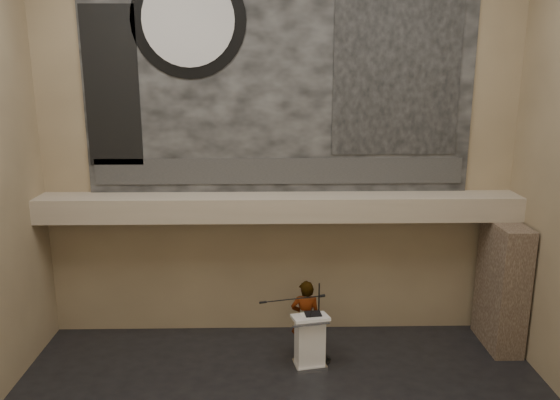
{
  "coord_description": "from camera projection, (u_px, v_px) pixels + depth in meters",
  "views": [
    {
      "loc": [
        -0.22,
        -7.4,
        5.82
      ],
      "look_at": [
        0.0,
        3.2,
        3.2
      ],
      "focal_mm": 35.0,
      "sensor_mm": 36.0,
      "label": 1
    }
  ],
  "objects": [
    {
      "name": "wall_back",
      "position": [
        279.0,
        142.0,
        11.45
      ],
      "size": [
        10.0,
        0.02,
        8.5
      ],
      "primitive_type": "cube",
      "color": "#7C6A4F",
      "rests_on": "floor"
    },
    {
      "name": "wall_front",
      "position": [
        302.0,
        304.0,
        3.68
      ],
      "size": [
        10.0,
        0.02,
        8.5
      ],
      "primitive_type": "cube",
      "color": "#7C6A4F",
      "rests_on": "floor"
    },
    {
      "name": "soffit",
      "position": [
        280.0,
        207.0,
        11.37
      ],
      "size": [
        10.0,
        0.8,
        0.5
      ],
      "primitive_type": "cube",
      "color": "tan",
      "rests_on": "wall_back"
    },
    {
      "name": "sprinkler_left",
      "position": [
        203.0,
        221.0,
        11.36
      ],
      "size": [
        0.04,
        0.04,
        0.06
      ],
      "primitive_type": "cylinder",
      "color": "#B2893D",
      "rests_on": "soffit"
    },
    {
      "name": "sprinkler_right",
      "position": [
        370.0,
        220.0,
        11.43
      ],
      "size": [
        0.04,
        0.04,
        0.06
      ],
      "primitive_type": "cylinder",
      "color": "#B2893D",
      "rests_on": "soffit"
    },
    {
      "name": "banner",
      "position": [
        279.0,
        72.0,
        11.07
      ],
      "size": [
        8.0,
        0.05,
        5.0
      ],
      "primitive_type": "cube",
      "color": "black",
      "rests_on": "wall_back"
    },
    {
      "name": "banner_text_strip",
      "position": [
        279.0,
        171.0,
        11.53
      ],
      "size": [
        7.76,
        0.02,
        0.55
      ],
      "primitive_type": "cube",
      "color": "#2B2B2B",
      "rests_on": "banner"
    },
    {
      "name": "banner_clock_rim",
      "position": [
        188.0,
        20.0,
        10.76
      ],
      "size": [
        2.3,
        0.02,
        2.3
      ],
      "primitive_type": "cylinder",
      "rotation": [
        1.57,
        0.0,
        0.0
      ],
      "color": "black",
      "rests_on": "banner"
    },
    {
      "name": "banner_clock_face",
      "position": [
        188.0,
        20.0,
        10.74
      ],
      "size": [
        1.84,
        0.02,
        1.84
      ],
      "primitive_type": "cylinder",
      "rotation": [
        1.57,
        0.0,
        0.0
      ],
      "color": "silver",
      "rests_on": "banner"
    },
    {
      "name": "banner_building_print",
      "position": [
        397.0,
        67.0,
        11.06
      ],
      "size": [
        2.6,
        0.02,
        3.6
      ],
      "primitive_type": "cube",
      "color": "black",
      "rests_on": "banner"
    },
    {
      "name": "banner_brick_print",
      "position": [
        112.0,
        87.0,
        11.04
      ],
      "size": [
        1.1,
        0.02,
        3.2
      ],
      "primitive_type": "cube",
      "color": "black",
      "rests_on": "banner"
    },
    {
      "name": "stone_pier",
      "position": [
        502.0,
        285.0,
        11.41
      ],
      "size": [
        0.6,
        1.4,
        2.7
      ],
      "primitive_type": "cube",
      "color": "#46372B",
      "rests_on": "floor"
    },
    {
      "name": "lectern",
      "position": [
        310.0,
        341.0,
        10.71
      ],
      "size": [
        0.77,
        0.62,
        1.13
      ],
      "rotation": [
        0.0,
        0.0,
        0.2
      ],
      "color": "silver",
      "rests_on": "floor"
    },
    {
      "name": "binder",
      "position": [
        313.0,
        314.0,
        10.61
      ],
      "size": [
        0.34,
        0.28,
        0.04
      ],
      "primitive_type": "cube",
      "rotation": [
        0.0,
        0.0,
        0.11
      ],
      "color": "black",
      "rests_on": "lectern"
    },
    {
      "name": "papers",
      "position": [
        306.0,
        315.0,
        10.59
      ],
      "size": [
        0.29,
        0.33,
        0.0
      ],
      "primitive_type": "cube",
      "rotation": [
        0.0,
        0.0,
        0.38
      ],
      "color": "silver",
      "rests_on": "lectern"
    },
    {
      "name": "speaker_person",
      "position": [
        306.0,
        319.0,
        11.06
      ],
      "size": [
        0.63,
        0.44,
        1.65
      ],
      "primitive_type": "imported",
      "rotation": [
        0.0,
        0.0,
        3.07
      ],
      "color": "white",
      "rests_on": "floor"
    },
    {
      "name": "mic_stand",
      "position": [
        316.0,
        350.0,
        11.01
      ],
      "size": [
        1.43,
        0.55,
        1.67
      ],
      "rotation": [
        0.0,
        0.0,
        0.24
      ],
      "color": "black",
      "rests_on": "floor"
    }
  ]
}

